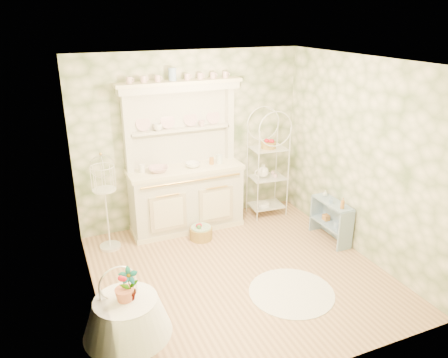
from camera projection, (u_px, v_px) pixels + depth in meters
name	position (u px, v px, depth m)	size (l,w,h in m)	color
floor	(239.00, 273.00, 5.73)	(3.60, 3.60, 0.00)	tan
ceiling	(242.00, 62.00, 4.76)	(3.60, 3.60, 0.00)	white
wall_left	(86.00, 201.00, 4.58)	(3.60, 3.60, 0.00)	#F1E6CA
wall_right	(360.00, 159.00, 5.91)	(3.60, 3.60, 0.00)	#F1E6CA
wall_back	(191.00, 140.00, 6.79)	(3.60, 3.60, 0.00)	#F1E6CA
wall_front	(331.00, 246.00, 3.70)	(3.60, 3.60, 0.00)	#F1E6CA
kitchen_dresser	(185.00, 159.00, 6.55)	(1.87, 0.61, 2.29)	silver
bakers_rack	(268.00, 161.00, 7.11)	(0.58, 0.42, 1.87)	white
side_shelf	(331.00, 221.00, 6.49)	(0.26, 0.70, 0.60)	#86A2BA
round_table	(129.00, 334.00, 4.18)	(0.58, 0.58, 0.64)	white
cafe_chair	(125.00, 334.00, 4.07)	(0.36, 0.36, 0.79)	white
birdcage_stand	(106.00, 202.00, 6.09)	(0.34, 0.34, 1.46)	white
floor_basket	(201.00, 233.00, 6.57)	(0.31, 0.31, 0.20)	#A88840
lace_rug	(291.00, 292.00, 5.33)	(1.05, 1.05, 0.01)	white
bowl_floral	(158.00, 171.00, 6.43)	(0.29, 0.29, 0.07)	white
bowl_white	(193.00, 167.00, 6.62)	(0.23, 0.23, 0.07)	white
cup_left	(158.00, 129.00, 6.39)	(0.13, 0.13, 0.10)	white
cup_right	(202.00, 124.00, 6.65)	(0.09, 0.09, 0.09)	white
potted_geranium	(130.00, 287.00, 3.99)	(0.17, 0.12, 0.33)	#3F7238
bottle_amber	(343.00, 204.00, 6.13)	(0.06, 0.06, 0.16)	#B17332
bottle_blue	(331.00, 200.00, 6.33)	(0.05, 0.05, 0.10)	#86A6D1
bottle_glass	(325.00, 194.00, 6.56)	(0.07, 0.07, 0.10)	silver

